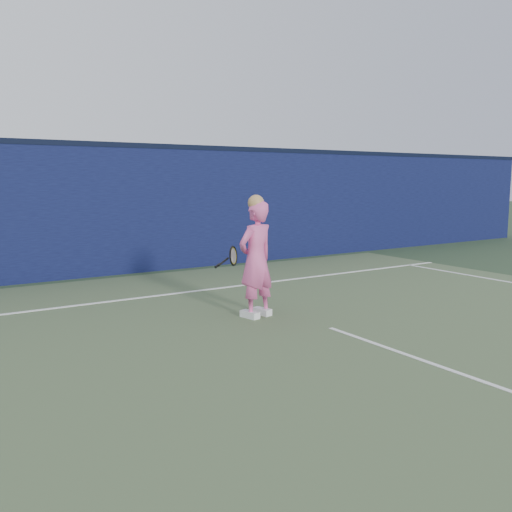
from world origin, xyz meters
TOP-DOWN VIEW (x-y plane):
  - ground at (0.00, 0.00)m, footprint 80.00×80.00m
  - backstop_wall at (0.00, 6.50)m, footprint 24.00×0.40m
  - wall_cap at (0.00, 6.50)m, footprint 24.00×0.42m
  - player at (-0.47, 2.03)m, footprint 0.66×0.51m
  - racket at (-0.58, 2.48)m, footprint 0.51×0.29m
  - court_lines at (0.00, -0.33)m, footprint 11.00×12.04m

SIDE VIEW (x-z plane):
  - ground at x=0.00m, z-range 0.00..0.00m
  - court_lines at x=0.00m, z-range 0.01..0.01m
  - racket at x=-0.58m, z-range 0.65..0.94m
  - player at x=-0.47m, z-range -0.03..1.65m
  - backstop_wall at x=0.00m, z-range 0.00..2.50m
  - wall_cap at x=0.00m, z-range 2.50..2.60m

